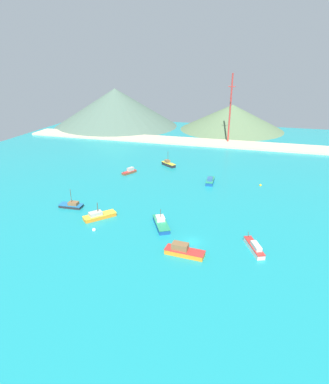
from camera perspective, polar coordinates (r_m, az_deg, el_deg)
ground at (r=112.77m, az=7.88°, el=-1.25°), size 260.00×280.00×0.50m
fishing_boat_0 at (r=136.90m, az=-6.18°, el=3.64°), size 4.88×7.04×2.42m
fishing_boat_1 at (r=80.48m, az=3.38°, el=-10.33°), size 10.05×3.93×2.97m
fishing_boat_2 at (r=85.08m, az=15.58°, el=-9.38°), size 5.60×9.54×2.75m
fishing_boat_3 at (r=93.14m, az=-0.62°, el=-5.55°), size 7.64×10.63×5.12m
fishing_boat_4 at (r=126.38m, az=8.05°, el=1.97°), size 2.99×8.03×2.55m
fishing_boat_5 at (r=108.97m, az=-16.08°, el=-2.25°), size 7.73×3.38×6.35m
fishing_boat_6 at (r=145.90m, az=0.70°, el=4.98°), size 7.55×6.44×6.61m
fishing_boat_7 at (r=99.59m, az=-11.52°, el=-4.10°), size 8.92×9.36×5.24m
buoy_0 at (r=93.33m, az=-12.35°, el=-6.56°), size 1.06×1.06×1.06m
buoy_1 at (r=128.17m, az=16.58°, el=1.15°), size 0.93×0.93×0.93m
beach_strip at (r=186.38m, az=11.50°, el=8.29°), size 247.00×16.07×1.20m
hill_west at (r=239.44m, az=-8.62°, el=14.55°), size 87.30×87.30×25.97m
hill_central at (r=228.29m, az=11.82°, el=12.79°), size 69.40×69.40×16.74m
radio_tower at (r=186.90m, az=11.52°, el=14.18°), size 3.79×3.03×37.88m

